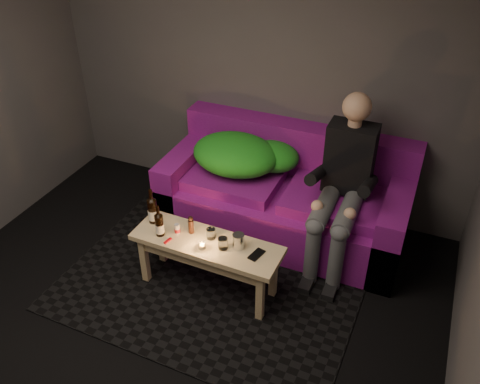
% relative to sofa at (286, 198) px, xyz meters
% --- Properties ---
extents(floor, '(4.50, 4.50, 0.00)m').
position_rel_sofa_xyz_m(floor, '(-0.45, -1.82, -0.34)').
color(floor, black).
rests_on(floor, ground).
extents(room, '(4.50, 4.50, 4.50)m').
position_rel_sofa_xyz_m(room, '(-0.45, -1.35, 1.31)').
color(room, silver).
rests_on(room, ground).
extents(rug, '(2.40, 1.77, 0.01)m').
position_rel_sofa_xyz_m(rug, '(-0.31, -0.94, -0.33)').
color(rug, black).
rests_on(rug, floor).
extents(sofa, '(2.16, 0.97, 0.93)m').
position_rel_sofa_xyz_m(sofa, '(0.00, 0.00, 0.00)').
color(sofa, '#801182').
rests_on(sofa, floor).
extents(green_blanket, '(0.95, 0.65, 0.32)m').
position_rel_sofa_xyz_m(green_blanket, '(-0.42, -0.01, 0.36)').
color(green_blanket, '#289B1C').
rests_on(green_blanket, sofa).
extents(person, '(0.39, 0.90, 1.44)m').
position_rel_sofa_xyz_m(person, '(0.53, -0.18, 0.41)').
color(person, black).
rests_on(person, sofa).
extents(coffee_table, '(1.19, 0.40, 0.48)m').
position_rel_sofa_xyz_m(coffee_table, '(-0.31, -0.99, 0.06)').
color(coffee_table, tan).
rests_on(coffee_table, rug).
extents(beer_bottle_a, '(0.08, 0.08, 0.31)m').
position_rel_sofa_xyz_m(beer_bottle_a, '(-0.81, -0.94, 0.26)').
color(beer_bottle_a, black).
rests_on(beer_bottle_a, coffee_table).
extents(beer_bottle_b, '(0.07, 0.07, 0.27)m').
position_rel_sofa_xyz_m(beer_bottle_b, '(-0.67, -1.06, 0.25)').
color(beer_bottle_b, black).
rests_on(beer_bottle_b, coffee_table).
extents(salt_shaker, '(0.04, 0.04, 0.09)m').
position_rel_sofa_xyz_m(salt_shaker, '(-0.56, -1.00, 0.19)').
color(salt_shaker, silver).
rests_on(salt_shaker, coffee_table).
extents(pepper_mill, '(0.05, 0.05, 0.12)m').
position_rel_sofa_xyz_m(pepper_mill, '(-0.46, -0.94, 0.21)').
color(pepper_mill, black).
rests_on(pepper_mill, coffee_table).
extents(tumbler_back, '(0.09, 0.09, 0.08)m').
position_rel_sofa_xyz_m(tumbler_back, '(-0.29, -0.94, 0.19)').
color(tumbler_back, white).
rests_on(tumbler_back, coffee_table).
extents(tealight, '(0.06, 0.06, 0.04)m').
position_rel_sofa_xyz_m(tealight, '(-0.30, -1.08, 0.17)').
color(tealight, white).
rests_on(tealight, coffee_table).
extents(tumbler_front, '(0.08, 0.08, 0.09)m').
position_rel_sofa_xyz_m(tumbler_front, '(-0.16, -1.02, 0.19)').
color(tumbler_front, white).
rests_on(tumbler_front, coffee_table).
extents(steel_cup, '(0.12, 0.12, 0.12)m').
position_rel_sofa_xyz_m(steel_cup, '(-0.05, -0.97, 0.21)').
color(steel_cup, silver).
rests_on(steel_cup, coffee_table).
extents(smartphone, '(0.10, 0.16, 0.01)m').
position_rel_sofa_xyz_m(smartphone, '(0.10, -0.99, 0.15)').
color(smartphone, black).
rests_on(smartphone, coffee_table).
extents(red_lighter, '(0.04, 0.08, 0.01)m').
position_rel_sofa_xyz_m(red_lighter, '(-0.58, -1.11, 0.15)').
color(red_lighter, '#B40B14').
rests_on(red_lighter, coffee_table).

